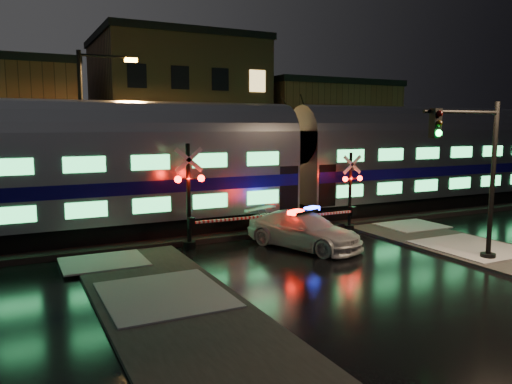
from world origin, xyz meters
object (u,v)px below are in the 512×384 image
crossing_signal_right (345,200)px  streetlight (88,127)px  police_car (304,230)px  traffic_light (476,179)px  crossing_signal_left (198,206)px

crossing_signal_right → streetlight: bearing=148.0°
police_car → streetlight: streetlight is taller
crossing_signal_right → traffic_light: 6.98m
crossing_signal_left → traffic_light: bearing=-39.3°
traffic_light → crossing_signal_left: bearing=144.6°
police_car → crossing_signal_left: (-4.04, 1.81, 1.06)m
police_car → traffic_light: (4.21, -4.95, 2.41)m
crossing_signal_right → traffic_light: size_ratio=0.90×
crossing_signal_left → traffic_light: size_ratio=1.04×
police_car → streetlight: 11.98m
police_car → crossing_signal_right: 3.96m
police_car → crossing_signal_left: size_ratio=0.91×
crossing_signal_right → crossing_signal_left: size_ratio=0.87×
police_car → traffic_light: bearing=-71.4°
streetlight → traffic_light: bearing=-49.5°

